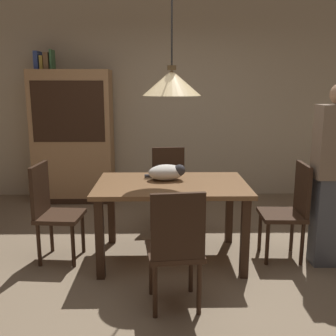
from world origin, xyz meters
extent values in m
plane|color=#847056|center=(0.00, 0.00, 0.00)|extent=(10.00, 10.00, 0.00)
cube|color=beige|center=(0.00, 2.65, 1.45)|extent=(6.40, 0.10, 2.90)
cube|color=brown|center=(0.05, 0.36, 0.73)|extent=(1.40, 0.90, 0.04)
cube|color=#382316|center=(-0.57, -0.03, 0.35)|extent=(0.07, 0.07, 0.71)
cube|color=#382316|center=(0.67, -0.03, 0.35)|extent=(0.07, 0.07, 0.71)
cube|color=#382316|center=(-0.57, 0.75, 0.35)|extent=(0.07, 0.07, 0.71)
cube|color=#382316|center=(0.67, 0.75, 0.35)|extent=(0.07, 0.07, 0.71)
cube|color=#382316|center=(1.10, 0.36, 0.43)|extent=(0.41, 0.41, 0.04)
cube|color=#322014|center=(1.28, 0.35, 0.69)|extent=(0.05, 0.38, 0.48)
cylinder|color=#382316|center=(0.95, 0.52, 0.21)|extent=(0.04, 0.04, 0.41)
cylinder|color=#382316|center=(0.93, 0.20, 0.21)|extent=(0.04, 0.04, 0.41)
cylinder|color=#382316|center=(1.27, 0.51, 0.21)|extent=(0.04, 0.04, 0.41)
cylinder|color=#382316|center=(1.25, 0.19, 0.21)|extent=(0.04, 0.04, 0.41)
cube|color=#382316|center=(-1.00, 0.36, 0.43)|extent=(0.43, 0.43, 0.04)
cube|color=#322014|center=(-1.18, 0.37, 0.69)|extent=(0.07, 0.38, 0.48)
cylinder|color=#382316|center=(-0.85, 0.19, 0.21)|extent=(0.04, 0.04, 0.41)
cylinder|color=#382316|center=(-0.83, 0.51, 0.21)|extent=(0.04, 0.04, 0.41)
cylinder|color=#382316|center=(-1.17, 0.21, 0.21)|extent=(0.04, 0.04, 0.41)
cylinder|color=#382316|center=(-1.15, 0.53, 0.21)|extent=(0.04, 0.04, 0.41)
cube|color=#382316|center=(0.05, 1.16, 0.43)|extent=(0.43, 0.43, 0.04)
cube|color=#322014|center=(0.04, 1.34, 0.69)|extent=(0.38, 0.07, 0.48)
cylinder|color=#382316|center=(-0.10, 0.99, 0.21)|extent=(0.04, 0.04, 0.41)
cylinder|color=#382316|center=(0.22, 1.01, 0.21)|extent=(0.04, 0.04, 0.41)
cylinder|color=#382316|center=(-0.12, 1.31, 0.21)|extent=(0.04, 0.04, 0.41)
cylinder|color=#382316|center=(0.20, 1.33, 0.21)|extent=(0.04, 0.04, 0.41)
cube|color=#382316|center=(0.05, -0.44, 0.43)|extent=(0.44, 0.44, 0.04)
cube|color=#322014|center=(0.07, -0.62, 0.69)|extent=(0.38, 0.08, 0.48)
cylinder|color=#382316|center=(0.19, -0.26, 0.21)|extent=(0.04, 0.04, 0.41)
cylinder|color=#382316|center=(-0.13, -0.30, 0.21)|extent=(0.04, 0.04, 0.41)
cylinder|color=#382316|center=(0.23, -0.58, 0.21)|extent=(0.04, 0.04, 0.41)
cylinder|color=#382316|center=(-0.09, -0.62, 0.21)|extent=(0.04, 0.04, 0.41)
ellipsoid|color=silver|center=(0.00, 0.48, 0.82)|extent=(0.37, 0.27, 0.15)
sphere|color=#333338|center=(0.13, 0.46, 0.85)|extent=(0.11, 0.11, 0.11)
cylinder|color=#333338|center=(-0.12, 0.54, 0.78)|extent=(0.18, 0.04, 0.04)
cone|color=beige|center=(0.05, 0.36, 1.66)|extent=(0.52, 0.52, 0.22)
cylinder|color=#513D23|center=(0.05, 0.36, 1.79)|extent=(0.08, 0.08, 0.04)
cylinder|color=black|center=(0.05, 0.36, 2.33)|extent=(0.01, 0.01, 1.04)
cube|color=tan|center=(-1.29, 2.32, 0.93)|extent=(1.10, 0.44, 1.85)
cube|color=#382316|center=(-1.29, 2.10, 1.29)|extent=(0.97, 0.01, 0.81)
cube|color=#382316|center=(-1.29, 2.32, 0.04)|extent=(1.12, 0.45, 0.08)
cube|color=#384C93|center=(-1.72, 2.32, 1.97)|extent=(0.06, 0.24, 0.24)
cube|color=gold|center=(-1.65, 2.32, 1.94)|extent=(0.04, 0.20, 0.18)
cube|color=brown|center=(-1.58, 2.32, 1.96)|extent=(0.06, 0.24, 0.22)
cube|color=#427A4C|center=(-1.52, 2.32, 1.98)|extent=(0.03, 0.20, 0.26)
cube|color=#4C515B|center=(1.50, 0.22, 0.41)|extent=(0.30, 0.20, 0.82)
camera|label=1|loc=(-0.04, -3.11, 1.64)|focal=41.19mm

